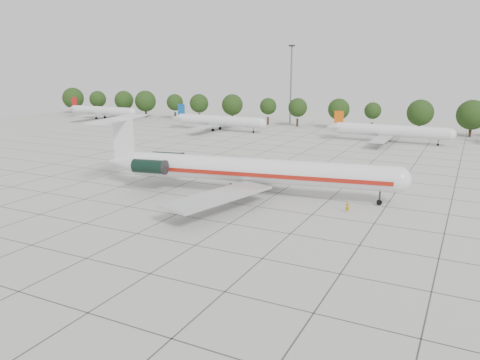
{
  "coord_description": "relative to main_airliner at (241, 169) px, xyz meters",
  "views": [
    {
      "loc": [
        25.77,
        -56.41,
        19.08
      ],
      "look_at": [
        -2.63,
        0.07,
        3.5
      ],
      "focal_mm": 35.0,
      "sensor_mm": 36.0,
      "label": 1
    }
  ],
  "objects": [
    {
      "name": "ground",
      "position": [
        4.88,
        -4.72,
        -3.89
      ],
      "size": [
        260.0,
        260.0,
        0.0
      ],
      "primitive_type": "plane",
      "color": "beige",
      "rests_on": "ground"
    },
    {
      "name": "bg_airliner_c",
      "position": [
        11.83,
        60.51,
        -0.98
      ],
      "size": [
        28.24,
        27.2,
        7.4
      ],
      "color": "silver",
      "rests_on": "ground"
    },
    {
      "name": "apron_joints",
      "position": [
        4.88,
        10.28,
        -3.88
      ],
      "size": [
        170.0,
        170.0,
        0.02
      ],
      "primitive_type": "cube",
      "color": "#383838",
      "rests_on": "ground"
    },
    {
      "name": "floodlight_mast",
      "position": [
        -25.12,
        87.28,
        10.39
      ],
      "size": [
        1.6,
        1.6,
        25.45
      ],
      "color": "slate",
      "rests_on": "ground"
    },
    {
      "name": "main_airliner",
      "position": [
        0.0,
        0.0,
        0.0
      ],
      "size": [
        46.54,
        36.31,
        11.01
      ],
      "rotation": [
        0.0,
        0.0,
        0.18
      ],
      "color": "silver",
      "rests_on": "ground"
    },
    {
      "name": "tree_line",
      "position": [
        -6.81,
        80.28,
        2.09
      ],
      "size": [
        249.86,
        8.44,
        10.22
      ],
      "color": "#332114",
      "rests_on": "ground"
    },
    {
      "name": "bg_airliner_b",
      "position": [
        -37.57,
        60.44,
        -0.98
      ],
      "size": [
        28.24,
        27.2,
        7.4
      ],
      "color": "silver",
      "rests_on": "ground"
    },
    {
      "name": "ground_crew",
      "position": [
        16.72,
        -1.6,
        -3.12
      ],
      "size": [
        0.56,
        0.37,
        1.53
      ],
      "primitive_type": "imported",
      "rotation": [
        0.0,
        0.0,
        3.13
      ],
      "color": "#BB880B",
      "rests_on": "ground"
    },
    {
      "name": "bg_airliner_a",
      "position": [
        -90.87,
        68.76,
        -0.98
      ],
      "size": [
        28.24,
        27.2,
        7.4
      ],
      "color": "silver",
      "rests_on": "ground"
    }
  ]
}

